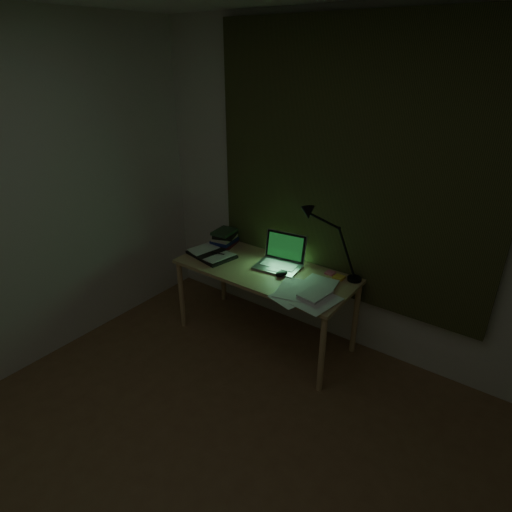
{
  "coord_description": "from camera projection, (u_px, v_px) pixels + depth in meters",
  "views": [
    {
      "loc": [
        1.25,
        -0.87,
        2.21
      ],
      "look_at": [
        -0.47,
        1.49,
        0.82
      ],
      "focal_mm": 30.0,
      "sensor_mm": 36.0,
      "label": 1
    }
  ],
  "objects": [
    {
      "name": "book_stack",
      "position": [
        225.0,
        237.0,
        3.79
      ],
      "size": [
        0.22,
        0.25,
        0.14
      ],
      "primitive_type": null,
      "rotation": [
        0.0,
        0.0,
        0.24
      ],
      "color": "silver",
      "rests_on": "desk"
    },
    {
      "name": "sticky_pink",
      "position": [
        330.0,
        273.0,
        3.32
      ],
      "size": [
        0.07,
        0.07,
        0.01
      ],
      "primitive_type": "cube",
      "rotation": [
        0.0,
        0.0,
        -0.02
      ],
      "color": "#FF638C",
      "rests_on": "desk"
    },
    {
      "name": "laptop",
      "position": [
        278.0,
        254.0,
        3.35
      ],
      "size": [
        0.4,
        0.44,
        0.25
      ],
      "primitive_type": null,
      "rotation": [
        0.0,
        0.0,
        0.14
      ],
      "color": "#B3B2B7",
      "rests_on": "desk"
    },
    {
      "name": "mouse",
      "position": [
        282.0,
        274.0,
        3.28
      ],
      "size": [
        0.1,
        0.12,
        0.04
      ],
      "primitive_type": "ellipsoid",
      "rotation": [
        0.0,
        0.0,
        -0.32
      ],
      "color": "black",
      "rests_on": "desk"
    },
    {
      "name": "curtain",
      "position": [
        348.0,
        170.0,
        3.05
      ],
      "size": [
        2.2,
        0.06,
        2.0
      ],
      "primitive_type": "cube",
      "color": "#31361B",
      "rests_on": "wall_back"
    },
    {
      "name": "desk",
      "position": [
        265.0,
        305.0,
        3.53
      ],
      "size": [
        1.44,
        0.63,
        0.66
      ],
      "primitive_type": null,
      "color": "tan",
      "rests_on": "floor"
    },
    {
      "name": "sticky_yellow",
      "position": [
        339.0,
        277.0,
        3.25
      ],
      "size": [
        0.08,
        0.08,
        0.02
      ],
      "primitive_type": "cube",
      "rotation": [
        0.0,
        0.0,
        -0.06
      ],
      "color": "yellow",
      "rests_on": "desk"
    },
    {
      "name": "open_textbook",
      "position": [
        212.0,
        254.0,
        3.61
      ],
      "size": [
        0.42,
        0.34,
        0.03
      ],
      "primitive_type": null,
      "rotation": [
        0.0,
        0.0,
        -0.2
      ],
      "color": "silver",
      "rests_on": "desk"
    },
    {
      "name": "wall_back",
      "position": [
        348.0,
        196.0,
        3.17
      ],
      "size": [
        3.5,
        0.0,
        2.5
      ],
      "primitive_type": "cube",
      "color": "silver",
      "rests_on": "ground"
    },
    {
      "name": "desk_lamp",
      "position": [
        358.0,
        245.0,
        3.1
      ],
      "size": [
        0.44,
        0.37,
        0.58
      ],
      "primitive_type": null,
      "rotation": [
        0.0,
        0.0,
        0.19
      ],
      "color": "black",
      "rests_on": "desk"
    },
    {
      "name": "loose_papers",
      "position": [
        310.0,
        291.0,
        3.06
      ],
      "size": [
        0.38,
        0.4,
        0.02
      ],
      "primitive_type": null,
      "rotation": [
        0.0,
        0.0,
        0.04
      ],
      "color": "silver",
      "rests_on": "desk"
    }
  ]
}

